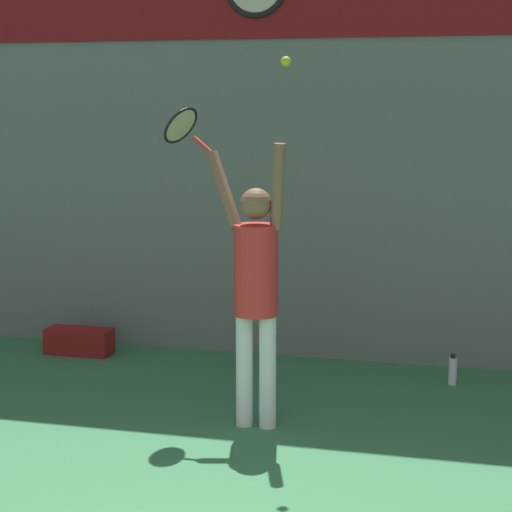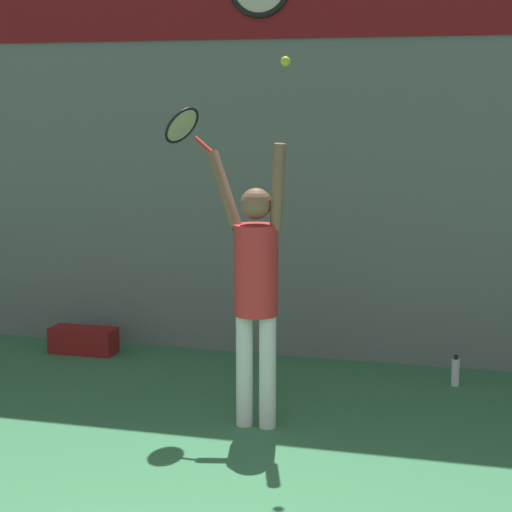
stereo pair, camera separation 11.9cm
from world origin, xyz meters
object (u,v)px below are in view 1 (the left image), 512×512
at_px(water_bottle, 453,371).
at_px(tennis_ball, 286,61).
at_px(tennis_player, 256,281).
at_px(equipment_bag, 79,341).
at_px(tennis_racket, 182,127).

bearing_deg(water_bottle, tennis_ball, -127.61).
distance_m(tennis_player, water_bottle, 2.27).
xyz_separation_m(tennis_ball, water_bottle, (1.18, 1.54, -2.62)).
bearing_deg(tennis_player, water_bottle, 45.29).
bearing_deg(water_bottle, tennis_player, -134.71).
bearing_deg(equipment_bag, water_bottle, -1.87).
bearing_deg(water_bottle, equipment_bag, 178.13).
xyz_separation_m(tennis_ball, equipment_bag, (-2.44, 1.65, -2.62)).
relative_size(tennis_player, tennis_racket, 4.80).
bearing_deg(water_bottle, tennis_racket, -151.45).
distance_m(tennis_ball, equipment_bag, 3.95).
xyz_separation_m(tennis_racket, water_bottle, (2.09, 1.14, -2.15)).
xyz_separation_m(tennis_player, equipment_bag, (-2.20, 1.56, -1.02)).
distance_m(water_bottle, equipment_bag, 3.63).
distance_m(tennis_player, equipment_bag, 2.88).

